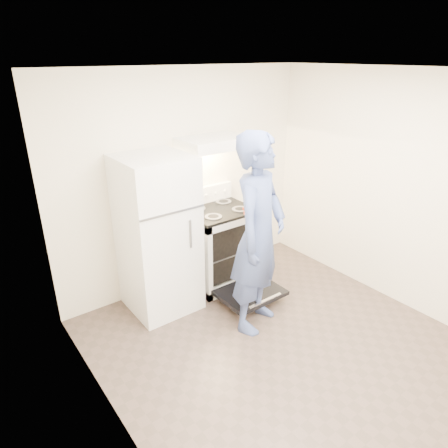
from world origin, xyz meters
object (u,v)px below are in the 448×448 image
(person, at_px, (259,235))
(refrigerator, at_px, (158,236))
(stove_body, at_px, (219,247))
(tea_kettle, at_px, (186,197))
(dutch_oven, at_px, (257,207))

(person, bearing_deg, refrigerator, 100.41)
(stove_body, height_order, tea_kettle, tea_kettle)
(refrigerator, distance_m, tea_kettle, 0.62)
(tea_kettle, bearing_deg, person, -83.86)
(stove_body, bearing_deg, tea_kettle, 143.75)
(person, bearing_deg, stove_body, 53.13)
(person, distance_m, dutch_oven, 0.47)
(tea_kettle, distance_m, person, 1.13)
(stove_body, bearing_deg, refrigerator, -178.23)
(person, bearing_deg, tea_kettle, 70.64)
(refrigerator, xyz_separation_m, person, (0.63, -0.87, 0.15))
(dutch_oven, bearing_deg, stove_body, 101.96)
(tea_kettle, xyz_separation_m, person, (0.12, -1.12, -0.10))
(stove_body, bearing_deg, dutch_oven, -78.04)
(stove_body, bearing_deg, person, -101.37)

